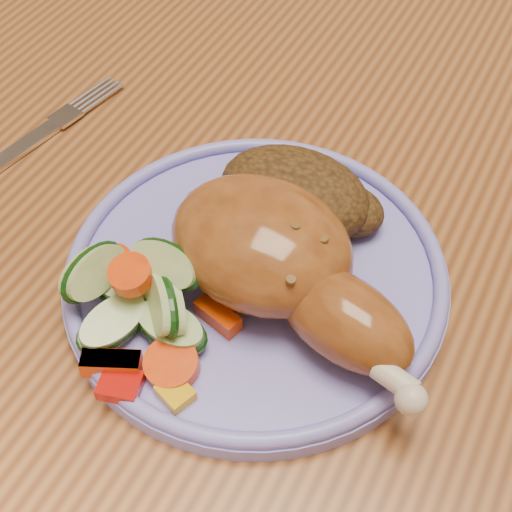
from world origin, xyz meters
TOP-DOWN VIEW (x-y plane):
  - dining_table at (0.00, 0.00)m, footprint 0.90×1.40m
  - plate at (-0.06, -0.13)m, footprint 0.25×0.25m
  - plate_rim at (-0.06, -0.13)m, footprint 0.24×0.24m
  - chicken_leg at (-0.04, -0.14)m, footprint 0.19×0.12m
  - rice_pilaf at (-0.06, -0.08)m, footprint 0.11×0.08m
  - vegetable_pile at (-0.11, -0.20)m, footprint 0.11×0.10m
  - fork at (-0.28, -0.10)m, footprint 0.04×0.17m

SIDE VIEW (x-z plane):
  - dining_table at x=0.00m, z-range 0.29..1.04m
  - fork at x=-0.28m, z-range 0.75..0.76m
  - plate at x=-0.06m, z-range 0.75..0.76m
  - plate_rim at x=-0.06m, z-range 0.76..0.77m
  - vegetable_pile at x=-0.11m, z-range 0.75..0.80m
  - rice_pilaf at x=-0.06m, z-range 0.76..0.80m
  - chicken_leg at x=-0.04m, z-range 0.76..0.82m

